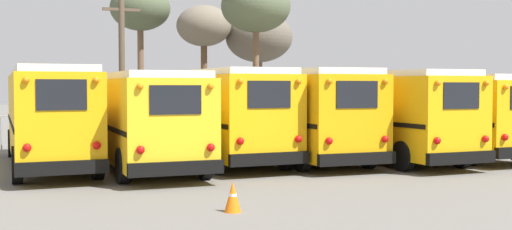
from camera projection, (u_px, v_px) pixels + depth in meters
The scene contains 14 objects.
ground_plane at pixel (260, 161), 22.66m from camera, with size 160.00×160.00×0.00m, color #66635E.
school_bus_0 at pixel (48, 113), 21.08m from camera, with size 2.56×10.05×3.23m.
school_bus_1 at pixel (141, 116), 20.87m from camera, with size 2.61×9.47×3.07m.
school_bus_2 at pixel (216, 112), 22.73m from camera, with size 2.89×9.48×3.21m.
school_bus_3 at pixel (290, 111), 23.62m from camera, with size 2.69×10.20×3.21m.
school_bus_4 at pixel (365, 111), 24.06m from camera, with size 2.69×10.95×3.17m.
school_bus_5 at pixel (427, 111), 25.12m from camera, with size 2.72×10.29×3.05m.
utility_pole at pixel (122, 64), 30.77m from camera, with size 1.80×0.29×7.20m.
bare_tree_0 at pixel (204, 28), 37.49m from camera, with size 3.21×3.21×7.41m.
bare_tree_1 at pixel (140, 10), 37.85m from camera, with size 3.55×3.55×8.62m.
bare_tree_2 at pixel (259, 38), 38.71m from camera, with size 4.06×4.06×7.16m.
bare_tree_3 at pixel (256, 8), 32.33m from camera, with size 3.52×3.52×8.02m.
fence_line at pixel (199, 122), 29.85m from camera, with size 22.16×0.06×1.42m.
traffic_cone at pixel (233, 197), 13.47m from camera, with size 0.36×0.36×0.65m.
Camera 1 is at (-8.18, -21.03, 2.64)m, focal length 45.00 mm.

